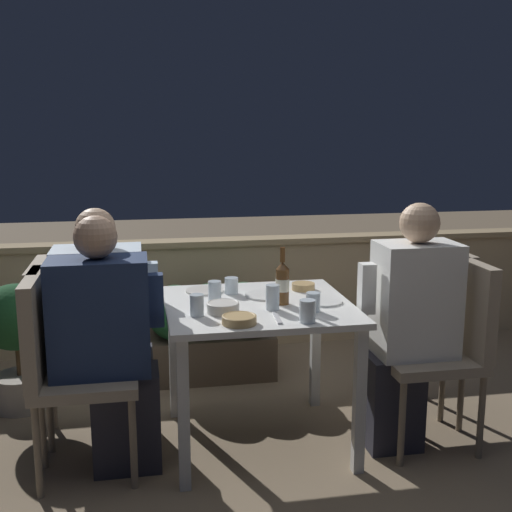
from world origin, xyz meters
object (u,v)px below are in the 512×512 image
Objects in this scene: chair_right_near at (447,335)px; beer_bottle at (282,283)px; chair_left_near at (61,356)px; person_navy_jumper at (109,346)px; potted_plant at (17,333)px; chair_right_far at (430,318)px; person_white_polo at (408,327)px; chair_left_far at (64,338)px; person_blue_shirt at (108,329)px.

chair_right_near is 0.86m from beer_bottle.
chair_left_near is 0.21m from person_navy_jumper.
person_navy_jumper is 1.65× the size of potted_plant.
chair_right_far is (0.04, 0.28, 0.00)m from chair_right_near.
chair_right_near is 0.22m from person_white_polo.
person_blue_shirt is at bearing 0.00° from chair_left_far.
person_white_polo is 4.37× the size of beer_bottle.
chair_left_near and chair_right_far have the same top height.
chair_right_near is (1.62, -0.03, -0.03)m from person_navy_jumper.
beer_bottle reaches higher than potted_plant.
beer_bottle is at bearing -169.36° from chair_right_far.
chair_left_near is 0.83m from potted_plant.
person_navy_jumper is at bearing -47.97° from chair_left_far.
chair_left_far is 1.00× the size of chair_right_far.
person_white_polo is (1.43, -0.28, 0.02)m from person_blue_shirt.
chair_right_far is at bearing 8.31° from person_navy_jumper.
beer_bottle is (1.03, 0.08, 0.27)m from chair_left_near.
person_white_polo is (1.62, -0.03, 0.05)m from chair_left_near.
chair_right_near is at bearing -9.85° from person_blue_shirt.
chair_right_near is 0.77× the size of person_white_polo.
chair_left_far is at bearing 93.49° from chair_left_near.
person_white_polo is 0.64m from beer_bottle.
person_white_polo reaches higher than person_navy_jumper.
chair_right_far is (1.88, 0.24, 0.00)m from chair_left_near.
potted_plant is at bearing 159.97° from chair_right_near.
beer_bottle is (0.82, 0.08, 0.24)m from person_navy_jumper.
chair_left_near is 0.25m from chair_left_far.
chair_left_far is at bearing -58.38° from potted_plant.
chair_right_near is (1.64, -0.28, -0.04)m from person_blue_shirt.
chair_left_far reaches higher than potted_plant.
chair_left_near is at bearing 178.78° from person_white_polo.
person_navy_jumper reaches higher than chair_left_far.
person_white_polo is 2.11m from potted_plant.
chair_left_far is at bearing 179.81° from chair_right_far.
potted_plant is at bearing 125.41° from person_navy_jumper.
beer_bottle reaches higher than chair_right_far.
chair_right_far is 3.35× the size of beer_bottle.
person_blue_shirt is at bearing 168.74° from person_white_polo.
chair_left_far is 1.66m from person_white_polo.
chair_right_far is (1.68, -0.01, -0.04)m from person_blue_shirt.
potted_plant is at bearing 167.00° from chair_right_far.
chair_right_far is (1.89, -0.01, 0.00)m from chair_left_far.
person_white_polo is at bearing -180.00° from chair_right_near.
person_white_polo reaches higher than person_blue_shirt.
chair_left_far and chair_right_near have the same top height.
person_white_polo is at bearing -11.26° from person_blue_shirt.
person_white_polo reaches higher than chair_right_far.
person_blue_shirt is (0.19, 0.25, 0.04)m from chair_left_near.
chair_left_near is 1.00× the size of chair_left_far.
chair_left_far is at bearing 132.03° from person_navy_jumper.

